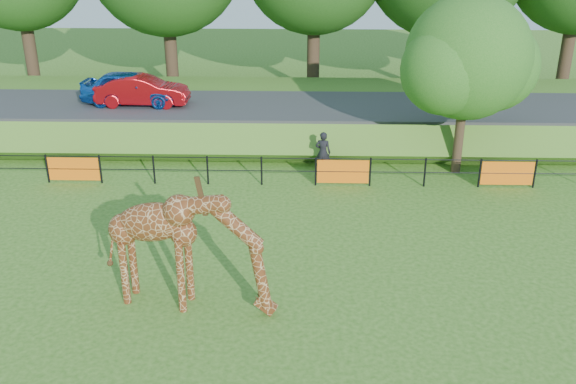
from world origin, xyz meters
The scene contains 9 objects.
ground centered at (0.00, 0.00, 0.00)m, with size 90.00×90.00×0.00m, color #305E17.
giraffe centered at (-1.24, -0.14, 1.58)m, with size 4.43×0.81×3.16m, color #5E2D13, non-canonical shape.
perimeter_fence centered at (0.00, 8.00, 0.55)m, with size 28.07×0.10×1.10m, color black, non-canonical shape.
embankment centered at (0.00, 15.50, 0.65)m, with size 40.00×9.00×1.30m, color #305E17.
road centered at (0.00, 14.00, 1.36)m, with size 40.00×5.00×0.12m, color #333336.
car_blue centered at (-6.21, 13.96, 2.17)m, with size 1.77×4.39×1.50m, color blue.
car_red centered at (-5.66, 13.77, 2.09)m, with size 1.42×4.06×1.34m, color #A10B11.
visitor centered at (2.29, 9.33, 0.82)m, with size 0.60×0.39×1.65m, color black.
tree_east centered at (7.60, 9.63, 4.28)m, with size 5.40×4.71×6.76m.
Camera 1 is at (1.60, -14.02, 9.08)m, focal length 40.00 mm.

